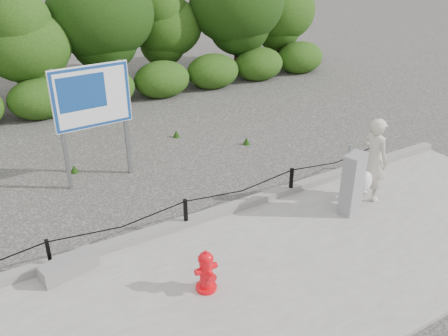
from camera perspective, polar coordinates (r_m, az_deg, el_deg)
name	(u,v)px	position (r m, az deg, el deg)	size (l,w,h in m)	color
ground	(186,230)	(9.18, -4.55, -7.45)	(90.00, 90.00, 0.00)	#2D2B28
sidewalk	(243,289)	(7.78, 2.27, -14.40)	(14.00, 4.00, 0.08)	gray
curb	(185,222)	(9.14, -4.73, -6.52)	(14.00, 0.22, 0.14)	slate
chain_barrier	(185,210)	(8.94, -4.66, -5.03)	(10.06, 0.06, 0.60)	black
treeline	(80,17)	(16.52, -16.99, 16.93)	(20.16, 3.88, 4.96)	black
fire_hydrant	(206,271)	(7.50, -2.15, -12.34)	(0.38, 0.39, 0.72)	red
pedestrian	(373,161)	(10.10, 17.54, 0.84)	(0.73, 0.65, 1.77)	beige
concrete_block	(69,266)	(8.32, -18.17, -11.15)	(0.92, 0.32, 0.30)	slate
utility_cabinet	(352,184)	(9.58, 15.18, -1.82)	(0.54, 0.42, 1.40)	gray
advertising_sign	(92,102)	(10.46, -15.60, 7.63)	(1.68, 0.19, 2.68)	slate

